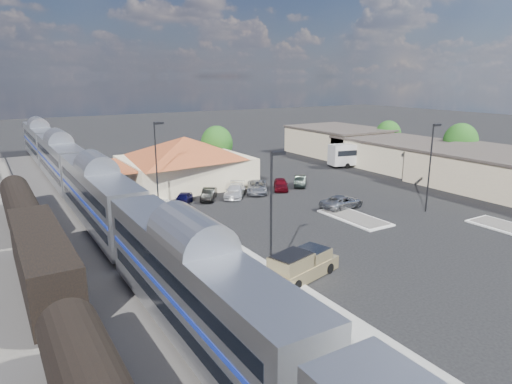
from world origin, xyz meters
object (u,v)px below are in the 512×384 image
station_depot (185,161)px  coach_bus (363,153)px  suv (342,202)px  pickup_truck (303,265)px

station_depot → coach_bus: station_depot is taller
suv → coach_bus: (18.65, 16.34, 1.32)m
pickup_truck → coach_bus: bearing=-64.9°
suv → coach_bus: coach_bus is taller
pickup_truck → coach_bus: (32.50, 27.91, 1.08)m
station_depot → pickup_truck: size_ratio=3.00×
station_depot → pickup_truck: 30.55m
pickup_truck → coach_bus: coach_bus is taller
suv → coach_bus: bearing=-56.2°
suv → coach_bus: size_ratio=0.46×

